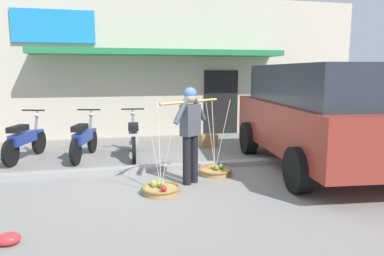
{
  "coord_description": "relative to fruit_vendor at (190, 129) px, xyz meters",
  "views": [
    {
      "loc": [
        -1.09,
        -6.33,
        1.96
      ],
      "look_at": [
        0.56,
        0.6,
        0.85
      ],
      "focal_mm": 33.96,
      "sensor_mm": 36.0,
      "label": 1
    }
  ],
  "objects": [
    {
      "name": "parked_truck",
      "position": [
        2.69,
        0.42,
        0.16
      ],
      "size": [
        2.54,
        4.97,
        2.1
      ],
      "color": "maroon",
      "rests_on": "ground"
    },
    {
      "name": "fruit_vendor",
      "position": [
        0.0,
        0.0,
        0.0
      ],
      "size": [
        1.2,
        0.88,
        1.7
      ],
      "color": "black",
      "rests_on": "ground"
    },
    {
      "name": "wooden_crate",
      "position": [
        1.19,
        3.01,
        -0.82
      ],
      "size": [
        0.44,
        0.36,
        0.32
      ],
      "primitive_type": "cube",
      "color": "olive",
      "rests_on": "ground"
    },
    {
      "name": "motorcycle_second_in_row",
      "position": [
        -1.93,
        2.35,
        -0.52
      ],
      "size": [
        0.63,
        1.78,
        1.09
      ],
      "color": "black",
      "rests_on": "ground"
    },
    {
      "name": "fruit_basket_left_side",
      "position": [
        0.59,
        0.42,
        -0.9
      ],
      "size": [
        0.63,
        0.63,
        1.45
      ],
      "color": "#B2894C",
      "rests_on": "ground"
    },
    {
      "name": "plastic_litter_bag",
      "position": [
        -2.56,
        -1.78,
        -0.91
      ],
      "size": [
        0.28,
        0.22,
        0.14
      ],
      "primitive_type": "ellipsoid",
      "color": "red",
      "rests_on": "ground"
    },
    {
      "name": "motorcycle_third_in_row",
      "position": [
        -0.82,
        2.25,
        -0.52
      ],
      "size": [
        0.54,
        1.82,
        1.09
      ],
      "color": "black",
      "rests_on": "ground"
    },
    {
      "name": "ground_plane",
      "position": [
        -0.32,
        0.28,
        -0.98
      ],
      "size": [
        90.0,
        90.0,
        0.0
      ],
      "primitive_type": "plane",
      "color": "gray"
    },
    {
      "name": "sidewalk_curb",
      "position": [
        -0.32,
        0.98,
        -0.93
      ],
      "size": [
        20.0,
        0.24,
        0.1
      ],
      "primitive_type": "cube",
      "color": "gray",
      "rests_on": "ground"
    },
    {
      "name": "motorcycle_nearest_shop",
      "position": [
        -3.2,
        2.52,
        -0.52
      ],
      "size": [
        0.69,
        1.77,
        1.09
      ],
      "color": "black",
      "rests_on": "ground"
    },
    {
      "name": "fruit_basket_right_side",
      "position": [
        -0.59,
        -0.42,
        -0.9
      ],
      "size": [
        0.63,
        0.63,
        1.45
      ],
      "color": "#B2894C",
      "rests_on": "ground"
    },
    {
      "name": "storefront_building",
      "position": [
        0.19,
        7.4,
        1.13
      ],
      "size": [
        13.0,
        6.0,
        4.2
      ],
      "color": "beige",
      "rests_on": "ground"
    }
  ]
}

